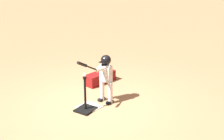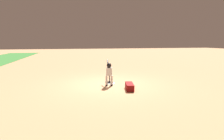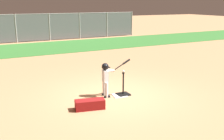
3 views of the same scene
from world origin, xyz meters
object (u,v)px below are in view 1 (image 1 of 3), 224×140
at_px(batter_child, 105,73).
at_px(baseball, 85,75).
at_px(batting_tee, 86,105).
at_px(equipment_bag, 100,78).

bearing_deg(batter_child, baseball, -13.99).
xyz_separation_m(batting_tee, batter_child, (-0.55, 0.14, 0.58)).
height_order(batting_tee, equipment_bag, batting_tee).
bearing_deg(batting_tee, equipment_bag, -157.00).
bearing_deg(batter_child, equipment_bag, -139.82).
bearing_deg(equipment_bag, batting_tee, 34.92).
relative_size(batting_tee, batter_child, 0.65).
distance_m(batting_tee, equipment_bag, 1.55).
distance_m(batter_child, baseball, 0.57).
relative_size(batting_tee, baseball, 10.44).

